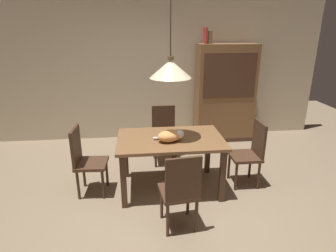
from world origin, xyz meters
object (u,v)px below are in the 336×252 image
at_px(chair_left_side, 85,158).
at_px(cat_sleeping, 171,136).
at_px(chair_near_front, 181,189).
at_px(hutch_bookcase, 225,95).
at_px(pendant_lamp, 171,69).
at_px(dining_table, 170,145).
at_px(book_red_tall, 205,35).
at_px(chair_right_side, 251,151).
at_px(chair_far_back, 164,132).
at_px(book_brown_thick, 209,37).

relative_size(chair_left_side, cat_sleeping, 2.29).
height_order(chair_near_front, hutch_bookcase, hutch_bookcase).
height_order(chair_left_side, pendant_lamp, pendant_lamp).
height_order(dining_table, hutch_bookcase, hutch_bookcase).
xyz_separation_m(chair_near_front, hutch_bookcase, (1.25, 2.63, 0.38)).
bearing_deg(book_red_tall, pendant_lamp, -115.34).
relative_size(dining_table, chair_right_side, 1.51).
height_order(chair_right_side, pendant_lamp, pendant_lamp).
height_order(chair_left_side, chair_far_back, same).
relative_size(chair_far_back, book_brown_thick, 3.88).
relative_size(chair_near_front, pendant_lamp, 0.72).
distance_m(chair_near_front, hutch_bookcase, 2.93).
xyz_separation_m(book_red_tall, book_brown_thick, (0.07, 0.00, -0.03)).
distance_m(dining_table, book_red_tall, 2.36).
bearing_deg(dining_table, pendant_lamp, 108.97).
height_order(chair_far_back, cat_sleeping, chair_far_back).
relative_size(dining_table, chair_far_back, 1.51).
xyz_separation_m(hutch_bookcase, book_red_tall, (-0.43, 0.00, 1.10)).
bearing_deg(cat_sleeping, dining_table, 85.33).
bearing_deg(cat_sleeping, hutch_bookcase, 55.65).
relative_size(chair_near_front, book_red_tall, 3.32).
bearing_deg(book_red_tall, chair_left_side, -138.27).
distance_m(dining_table, pendant_lamp, 1.01).
xyz_separation_m(dining_table, book_red_tall, (0.83, 1.75, 1.34)).
distance_m(cat_sleeping, pendant_lamp, 0.84).
relative_size(chair_near_front, hutch_bookcase, 0.50).
height_order(cat_sleeping, hutch_bookcase, hutch_bookcase).
height_order(chair_right_side, book_red_tall, book_red_tall).
relative_size(chair_left_side, hutch_bookcase, 0.50).
distance_m(chair_right_side, book_brown_thick, 2.28).
distance_m(chair_left_side, book_brown_thick, 3.04).
distance_m(cat_sleeping, hutch_bookcase, 2.25).
bearing_deg(cat_sleeping, book_brown_thick, 64.02).
xyz_separation_m(chair_left_side, hutch_bookcase, (2.39, 1.74, 0.38)).
relative_size(chair_right_side, pendant_lamp, 0.72).
height_order(chair_right_side, book_brown_thick, book_brown_thick).
bearing_deg(chair_right_side, pendant_lamp, 179.98).
bearing_deg(book_red_tall, dining_table, -115.34).
relative_size(cat_sleeping, book_brown_thick, 1.69).
bearing_deg(chair_left_side, book_brown_thick, 40.78).
xyz_separation_m(chair_far_back, hutch_bookcase, (1.26, 0.87, 0.38)).
bearing_deg(dining_table, chair_left_side, 179.75).
relative_size(book_red_tall, book_brown_thick, 1.17).
bearing_deg(book_brown_thick, chair_far_back, -135.78).
distance_m(chair_left_side, chair_far_back, 1.43).
height_order(chair_left_side, book_brown_thick, book_brown_thick).
distance_m(chair_near_front, cat_sleeping, 0.83).
bearing_deg(chair_near_front, book_brown_thick, 71.35).
height_order(chair_near_front, chair_far_back, same).
relative_size(dining_table, cat_sleeping, 3.45).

